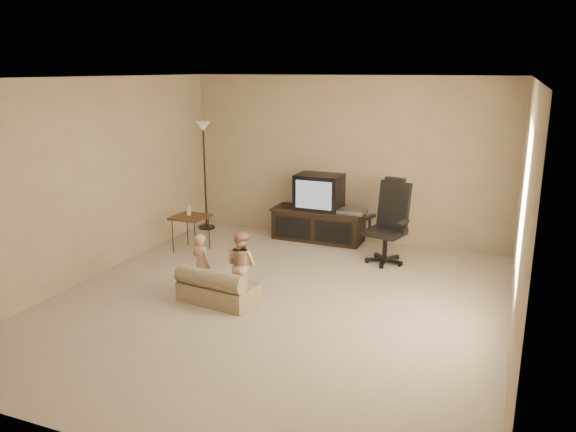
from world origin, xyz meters
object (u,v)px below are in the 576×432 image
at_px(child_sofa, 216,288).
at_px(office_chair, 388,233).
at_px(tv_stand, 319,213).
at_px(side_table, 190,217).
at_px(floor_lamp, 204,151).
at_px(toddler_left, 201,265).
at_px(toddler_right, 241,265).

bearing_deg(child_sofa, office_chair, 61.20).
xyz_separation_m(tv_stand, side_table, (-1.56, -1.19, 0.08)).
bearing_deg(floor_lamp, office_chair, -9.65).
height_order(office_chair, child_sofa, office_chair).
height_order(side_table, floor_lamp, floor_lamp).
xyz_separation_m(tv_stand, floor_lamp, (-1.96, -0.07, 0.86)).
relative_size(office_chair, child_sofa, 1.26).
bearing_deg(toddler_left, floor_lamp, -43.12).
relative_size(toddler_left, toddler_right, 0.93).
bearing_deg(office_chair, side_table, -153.46).
relative_size(child_sofa, toddler_right, 1.13).
bearing_deg(toddler_right, child_sofa, 66.21).
bearing_deg(side_table, child_sofa, -50.33).
distance_m(side_table, floor_lamp, 1.43).
distance_m(floor_lamp, child_sofa, 3.34).
height_order(side_table, toddler_left, toddler_left).
bearing_deg(child_sofa, tv_stand, 90.32).
height_order(tv_stand, side_table, tv_stand).
relative_size(side_table, toddler_right, 0.87).
relative_size(side_table, floor_lamp, 0.40).
bearing_deg(side_table, toddler_right, -41.29).
relative_size(side_table, child_sofa, 0.77).
bearing_deg(side_table, toddler_left, -54.28).
height_order(side_table, child_sofa, side_table).
xyz_separation_m(floor_lamp, child_sofa, (1.67, -2.66, -1.12)).
xyz_separation_m(office_chair, child_sofa, (-1.50, -2.12, -0.24)).
xyz_separation_m(tv_stand, child_sofa, (-0.29, -2.73, -0.26)).
distance_m(tv_stand, side_table, 1.97).
relative_size(floor_lamp, toddler_left, 2.34).
distance_m(office_chair, child_sofa, 2.61).
bearing_deg(child_sofa, floor_lamp, 128.42).
relative_size(office_chair, floor_lamp, 0.66).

